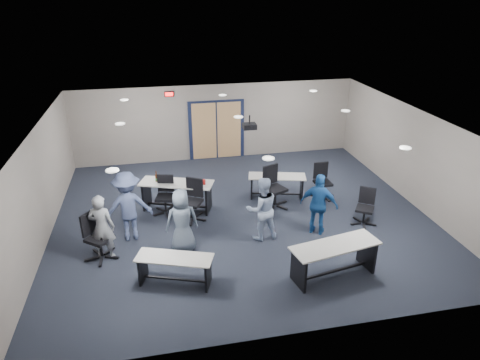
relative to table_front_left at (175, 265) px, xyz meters
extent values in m
plane|color=#1C202D|center=(1.99, 2.58, -0.44)|extent=(10.00, 10.00, 0.00)
cube|color=gray|center=(1.99, 7.08, 0.91)|extent=(10.00, 0.04, 2.70)
cube|color=gray|center=(1.99, -1.92, 0.91)|extent=(10.00, 0.04, 2.70)
cube|color=gray|center=(-3.01, 2.58, 0.91)|extent=(0.04, 9.00, 2.70)
cube|color=gray|center=(6.99, 2.58, 0.91)|extent=(0.04, 9.00, 2.70)
cube|color=silver|center=(1.99, 2.58, 2.26)|extent=(10.00, 9.00, 0.04)
cube|color=#101732|center=(1.99, 7.05, 0.61)|extent=(2.00, 0.06, 2.20)
cube|color=#A07749|center=(1.54, 7.03, 0.61)|extent=(0.85, 0.04, 2.05)
cube|color=#A07749|center=(2.44, 7.03, 0.61)|extent=(0.85, 0.04, 2.05)
cube|color=black|center=(0.39, 7.03, 2.01)|extent=(0.32, 0.05, 0.18)
cube|color=#FF0C0C|center=(0.39, 7.00, 2.01)|extent=(0.26, 0.02, 0.12)
cylinder|color=black|center=(2.29, 3.08, 2.14)|extent=(0.04, 0.04, 0.24)
cube|color=black|center=(2.29, 3.08, 1.96)|extent=(0.35, 0.30, 0.14)
cylinder|color=black|center=(2.29, 2.93, 1.96)|extent=(0.08, 0.03, 0.08)
cube|color=beige|center=(0.00, 0.00, 0.19)|extent=(1.69, 1.04, 0.03)
cube|color=black|center=(-0.67, 0.24, -0.13)|extent=(0.21, 0.48, 0.62)
cube|color=black|center=(0.67, -0.24, -0.13)|extent=(0.21, 0.48, 0.62)
cube|color=black|center=(0.00, 0.00, -0.35)|extent=(1.36, 0.52, 0.04)
cube|color=beige|center=(3.38, -0.44, 0.33)|extent=(2.04, 1.00, 0.03)
cube|color=black|center=(2.52, -0.61, -0.06)|extent=(0.16, 0.60, 0.76)
cube|color=black|center=(4.23, -0.28, -0.06)|extent=(0.16, 0.60, 0.76)
cube|color=black|center=(3.38, -0.44, -0.34)|extent=(1.71, 0.38, 0.04)
cube|color=beige|center=(0.28, 3.35, 0.36)|extent=(2.13, 1.32, 0.03)
cube|color=black|center=(-0.56, 3.65, -0.05)|extent=(0.26, 0.60, 0.79)
cube|color=black|center=(1.13, 3.04, -0.05)|extent=(0.26, 0.60, 0.79)
cube|color=black|center=(0.28, 3.35, -0.33)|extent=(1.71, 0.67, 0.04)
cylinder|color=red|center=(1.02, 3.08, 0.44)|extent=(0.09, 0.09, 0.13)
cube|color=beige|center=(3.24, 3.52, 0.22)|extent=(1.76, 0.95, 0.03)
cube|color=black|center=(2.52, 3.71, -0.12)|extent=(0.17, 0.51, 0.65)
cube|color=black|center=(3.96, 3.34, -0.12)|extent=(0.17, 0.51, 0.65)
cube|color=black|center=(3.24, 3.52, -0.35)|extent=(1.45, 0.41, 0.04)
imported|color=gray|center=(-1.54, 1.29, 0.36)|extent=(0.66, 0.51, 1.61)
imported|color=slate|center=(0.27, 1.24, 0.34)|extent=(0.81, 0.56, 1.58)
imported|color=#ABBFE2|center=(2.23, 1.38, 0.38)|extent=(0.84, 0.67, 1.64)
imported|color=#19498B|center=(3.69, 1.33, 0.37)|extent=(1.01, 0.85, 1.62)
imported|color=#45537D|center=(-0.97, 2.03, 0.45)|extent=(1.22, 0.78, 1.79)
camera|label=1|loc=(-0.15, -7.54, 5.35)|focal=32.00mm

